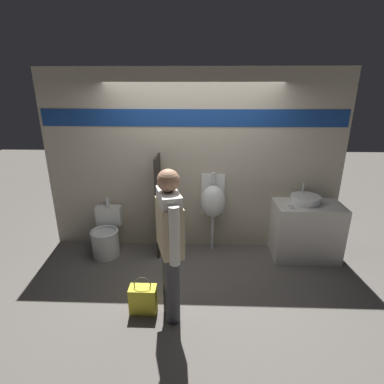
# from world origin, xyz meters

# --- Properties ---
(ground_plane) EXTENTS (16.00, 16.00, 0.00)m
(ground_plane) POSITION_xyz_m (0.00, 0.00, 0.00)
(ground_plane) COLOR #5B5651
(display_wall) EXTENTS (4.43, 0.07, 2.70)m
(display_wall) POSITION_xyz_m (0.00, 0.60, 1.36)
(display_wall) COLOR #B2A893
(display_wall) RESTS_ON ground_plane
(sink_counter) EXTENTS (0.95, 0.56, 0.84)m
(sink_counter) POSITION_xyz_m (1.69, 0.29, 0.42)
(sink_counter) COLOR silver
(sink_counter) RESTS_ON ground_plane
(sink_basin) EXTENTS (0.42, 0.42, 0.25)m
(sink_basin) POSITION_xyz_m (1.64, 0.35, 0.90)
(sink_basin) COLOR silver
(sink_basin) RESTS_ON sink_counter
(cell_phone) EXTENTS (0.07, 0.14, 0.01)m
(cell_phone) POSITION_xyz_m (1.40, 0.18, 0.85)
(cell_phone) COLOR #B7B7BC
(cell_phone) RESTS_ON sink_counter
(divider_near_counter) EXTENTS (0.03, 0.45, 1.52)m
(divider_near_counter) POSITION_xyz_m (-0.50, 0.34, 0.76)
(divider_near_counter) COLOR #28231E
(divider_near_counter) RESTS_ON ground_plane
(urinal_near_counter) EXTENTS (0.37, 0.30, 1.23)m
(urinal_near_counter) POSITION_xyz_m (0.31, 0.43, 0.81)
(urinal_near_counter) COLOR silver
(urinal_near_counter) RESTS_ON ground_plane
(toilet) EXTENTS (0.42, 0.58, 0.84)m
(toilet) POSITION_xyz_m (-1.31, 0.25, 0.28)
(toilet) COLOR silver
(toilet) RESTS_ON ground_plane
(person_in_vest) EXTENTS (0.34, 0.57, 1.71)m
(person_in_vest) POSITION_xyz_m (-0.19, -1.03, 0.99)
(person_in_vest) COLOR #3D3D42
(person_in_vest) RESTS_ON ground_plane
(shopping_bag) EXTENTS (0.30, 0.17, 0.46)m
(shopping_bag) POSITION_xyz_m (-0.51, -0.99, 0.17)
(shopping_bag) COLOR yellow
(shopping_bag) RESTS_ON ground_plane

